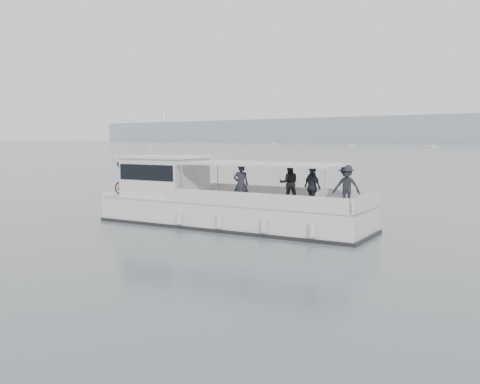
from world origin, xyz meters
The scene contains 2 objects.
ground centered at (0.00, 0.00, 0.00)m, with size 1400.00×1400.00×0.00m, color slate.
tour_boat centered at (2.87, -2.26, 0.99)m, with size 14.44×5.45×6.01m.
Camera 1 is at (19.65, -20.23, 3.97)m, focal length 40.00 mm.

